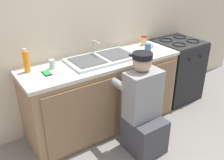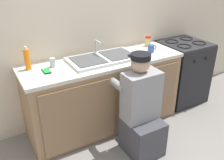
{
  "view_description": "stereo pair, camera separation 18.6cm",
  "coord_description": "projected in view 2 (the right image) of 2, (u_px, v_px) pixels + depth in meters",
  "views": [
    {
      "loc": [
        -1.4,
        -1.97,
        1.91
      ],
      "look_at": [
        0.0,
        0.1,
        0.7
      ],
      "focal_mm": 40.0,
      "sensor_mm": 36.0,
      "label": 1
    },
    {
      "loc": [
        -1.25,
        -2.07,
        1.91
      ],
      "look_at": [
        0.0,
        0.1,
        0.7
      ],
      "focal_mm": 40.0,
      "sensor_mm": 36.0,
      "label": 2
    }
  ],
  "objects": [
    {
      "name": "stove_range",
      "position": [
        181.0,
        72.0,
        3.62
      ],
      "size": [
        0.62,
        0.62,
        0.9
      ],
      "color": "black",
      "rests_on": "ground_plane"
    },
    {
      "name": "cell_phone",
      "position": [
        46.0,
        71.0,
        2.55
      ],
      "size": [
        0.07,
        0.14,
        0.01
      ],
      "color": "black",
      "rests_on": "countertop"
    },
    {
      "name": "water_glass",
      "position": [
        53.0,
        63.0,
        2.64
      ],
      "size": [
        0.06,
        0.06,
        0.1
      ],
      "color": "#ADC6CC",
      "rests_on": "countertop"
    },
    {
      "name": "plumber_person",
      "position": [
        141.0,
        114.0,
        2.61
      ],
      "size": [
        0.42,
        0.61,
        1.1
      ],
      "color": "#3F3F47",
      "rests_on": "ground_plane"
    },
    {
      "name": "coffee_mug",
      "position": [
        151.0,
        48.0,
        3.07
      ],
      "size": [
        0.13,
        0.08,
        0.09
      ],
      "color": "#335699",
      "rests_on": "countertop"
    },
    {
      "name": "condiment_jar",
      "position": [
        148.0,
        41.0,
        3.28
      ],
      "size": [
        0.07,
        0.07,
        0.13
      ],
      "color": "#DBB760",
      "rests_on": "countertop"
    },
    {
      "name": "soap_bottle_orange",
      "position": [
        27.0,
        59.0,
        2.56
      ],
      "size": [
        0.06,
        0.06,
        0.25
      ],
      "color": "orange",
      "rests_on": "countertop"
    },
    {
      "name": "back_wall",
      "position": [
        89.0,
        21.0,
        2.97
      ],
      "size": [
        6.0,
        0.1,
        2.5
      ],
      "primitive_type": "cube",
      "color": "beige",
      "rests_on": "ground_plane"
    },
    {
      "name": "ground_plane",
      "position": [
        116.0,
        135.0,
        3.01
      ],
      "size": [
        12.0,
        12.0,
        0.0
      ],
      "primitive_type": "plane",
      "color": "gray"
    },
    {
      "name": "counter_cabinet",
      "position": [
        104.0,
        95.0,
        3.05
      ],
      "size": [
        1.86,
        0.62,
        0.84
      ],
      "color": "#997551",
      "rests_on": "ground_plane"
    },
    {
      "name": "sink_double_basin",
      "position": [
        103.0,
        58.0,
        2.85
      ],
      "size": [
        0.8,
        0.44,
        0.19
      ],
      "color": "silver",
      "rests_on": "countertop"
    },
    {
      "name": "countertop",
      "position": [
        103.0,
        61.0,
        2.87
      ],
      "size": [
        1.9,
        0.62,
        0.04
      ],
      "primitive_type": "cube",
      "color": "beige",
      "rests_on": "counter_cabinet"
    }
  ]
}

